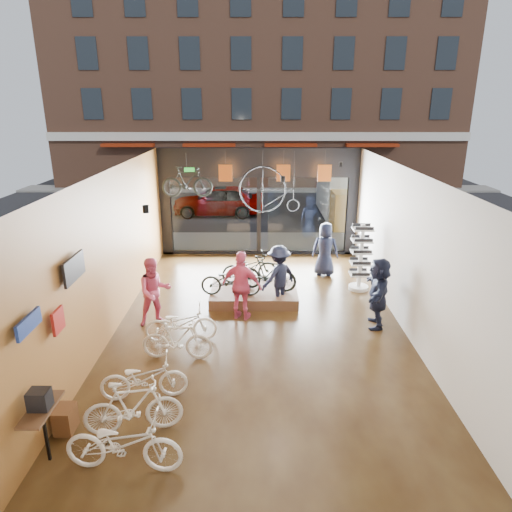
{
  "coord_description": "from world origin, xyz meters",
  "views": [
    {
      "loc": [
        -0.07,
        -9.96,
        5.25
      ],
      "look_at": [
        -0.09,
        1.4,
        1.43
      ],
      "focal_mm": 32.0,
      "sensor_mm": 36.0,
      "label": 1
    }
  ],
  "objects_px": {
    "box_truck": "(347,195)",
    "customer_3": "(279,276)",
    "street_car": "(218,200)",
    "display_platform": "(254,293)",
    "floor_bike_1": "(133,407)",
    "hung_bike": "(187,182)",
    "floor_bike_4": "(181,324)",
    "customer_5": "(378,293)",
    "customer_4": "(325,249)",
    "display_bike_right": "(249,267)",
    "penny_farthing": "(272,191)",
    "sunglasses_rack": "(361,257)",
    "customer_1": "(155,292)",
    "floor_bike_0": "(123,443)",
    "floor_bike_2": "(144,378)",
    "floor_bike_3": "(177,340)",
    "display_bike_left": "(231,281)",
    "customer_2": "(242,286)",
    "display_bike_mid": "(267,274)"
  },
  "relations": [
    {
      "from": "box_truck",
      "to": "customer_3",
      "type": "relative_size",
      "value": 3.66
    },
    {
      "from": "street_car",
      "to": "display_platform",
      "type": "relative_size",
      "value": 1.83
    },
    {
      "from": "floor_bike_1",
      "to": "hung_bike",
      "type": "distance_m",
      "value": 8.2
    },
    {
      "from": "box_truck",
      "to": "display_platform",
      "type": "xyz_separation_m",
      "value": [
        -4.29,
        -9.07,
        -1.07
      ]
    },
    {
      "from": "floor_bike_4",
      "to": "customer_5",
      "type": "height_order",
      "value": "customer_5"
    },
    {
      "from": "customer_5",
      "to": "customer_4",
      "type": "bearing_deg",
      "value": -156.11
    },
    {
      "from": "display_bike_right",
      "to": "penny_farthing",
      "type": "relative_size",
      "value": 0.83
    },
    {
      "from": "floor_bike_4",
      "to": "customer_3",
      "type": "height_order",
      "value": "customer_3"
    },
    {
      "from": "customer_5",
      "to": "hung_bike",
      "type": "bearing_deg",
      "value": -116.36
    },
    {
      "from": "floor_bike_1",
      "to": "sunglasses_rack",
      "type": "height_order",
      "value": "sunglasses_rack"
    },
    {
      "from": "customer_1",
      "to": "customer_4",
      "type": "distance_m",
      "value": 5.79
    },
    {
      "from": "floor_bike_1",
      "to": "customer_1",
      "type": "xyz_separation_m",
      "value": [
        -0.47,
        3.99,
        0.37
      ]
    },
    {
      "from": "display_platform",
      "to": "display_bike_right",
      "type": "xyz_separation_m",
      "value": [
        -0.13,
        0.55,
        0.57
      ]
    },
    {
      "from": "penny_farthing",
      "to": "floor_bike_0",
      "type": "bearing_deg",
      "value": -104.8
    },
    {
      "from": "floor_bike_2",
      "to": "display_platform",
      "type": "distance_m",
      "value": 5.05
    },
    {
      "from": "floor_bike_4",
      "to": "customer_1",
      "type": "relative_size",
      "value": 0.96
    },
    {
      "from": "street_car",
      "to": "customer_5",
      "type": "relative_size",
      "value": 2.49
    },
    {
      "from": "sunglasses_rack",
      "to": "customer_3",
      "type": "bearing_deg",
      "value": -159.77
    },
    {
      "from": "street_car",
      "to": "floor_bike_3",
      "type": "distance_m",
      "value": 13.32
    },
    {
      "from": "floor_bike_1",
      "to": "display_bike_right",
      "type": "xyz_separation_m",
      "value": [
        1.83,
        6.11,
        0.23
      ]
    },
    {
      "from": "street_car",
      "to": "penny_farthing",
      "type": "height_order",
      "value": "penny_farthing"
    },
    {
      "from": "floor_bike_4",
      "to": "display_bike_left",
      "type": "xyz_separation_m",
      "value": [
        1.04,
        1.95,
        0.29
      ]
    },
    {
      "from": "floor_bike_2",
      "to": "customer_2",
      "type": "relative_size",
      "value": 0.89
    },
    {
      "from": "street_car",
      "to": "display_bike_left",
      "type": "height_order",
      "value": "street_car"
    },
    {
      "from": "floor_bike_0",
      "to": "hung_bike",
      "type": "height_order",
      "value": "hung_bike"
    },
    {
      "from": "floor_bike_3",
      "to": "customer_2",
      "type": "distance_m",
      "value": 2.39
    },
    {
      "from": "floor_bike_3",
      "to": "floor_bike_4",
      "type": "relative_size",
      "value": 0.92
    },
    {
      "from": "street_car",
      "to": "customer_3",
      "type": "bearing_deg",
      "value": 13.22
    },
    {
      "from": "street_car",
      "to": "floor_bike_4",
      "type": "height_order",
      "value": "street_car"
    },
    {
      "from": "display_platform",
      "to": "customer_5",
      "type": "xyz_separation_m",
      "value": [
        3.03,
        -1.68,
        0.73
      ]
    },
    {
      "from": "display_platform",
      "to": "customer_2",
      "type": "height_order",
      "value": "customer_2"
    },
    {
      "from": "display_bike_left",
      "to": "customer_2",
      "type": "distance_m",
      "value": 0.88
    },
    {
      "from": "penny_farthing",
      "to": "customer_3",
      "type": "bearing_deg",
      "value": -88.68
    },
    {
      "from": "display_bike_right",
      "to": "customer_5",
      "type": "distance_m",
      "value": 3.88
    },
    {
      "from": "floor_bike_2",
      "to": "penny_farthing",
      "type": "bearing_deg",
      "value": -27.03
    },
    {
      "from": "customer_5",
      "to": "customer_3",
      "type": "bearing_deg",
      "value": -106.06
    },
    {
      "from": "floor_bike_3",
      "to": "customer_2",
      "type": "height_order",
      "value": "customer_2"
    },
    {
      "from": "floor_bike_1",
      "to": "customer_2",
      "type": "distance_m",
      "value": 4.59
    },
    {
      "from": "box_truck",
      "to": "customer_5",
      "type": "bearing_deg",
      "value": -96.66
    },
    {
      "from": "street_car",
      "to": "floor_bike_1",
      "type": "xyz_separation_m",
      "value": [
        -0.16,
        -15.63,
        -0.26
      ]
    },
    {
      "from": "box_truck",
      "to": "display_platform",
      "type": "height_order",
      "value": "box_truck"
    },
    {
      "from": "floor_bike_2",
      "to": "display_bike_left",
      "type": "distance_m",
      "value": 4.36
    },
    {
      "from": "box_truck",
      "to": "floor_bike_1",
      "type": "distance_m",
      "value": 15.93
    },
    {
      "from": "display_bike_mid",
      "to": "hung_bike",
      "type": "xyz_separation_m",
      "value": [
        -2.46,
        2.42,
        2.13
      ]
    },
    {
      "from": "display_bike_left",
      "to": "customer_5",
      "type": "bearing_deg",
      "value": -104.98
    },
    {
      "from": "floor_bike_3",
      "to": "hung_bike",
      "type": "height_order",
      "value": "hung_bike"
    },
    {
      "from": "penny_farthing",
      "to": "display_bike_mid",
      "type": "bearing_deg",
      "value": -93.92
    },
    {
      "from": "floor_bike_0",
      "to": "customer_5",
      "type": "height_order",
      "value": "customer_5"
    },
    {
      "from": "display_platform",
      "to": "customer_2",
      "type": "xyz_separation_m",
      "value": [
        -0.29,
        -1.3,
        0.75
      ]
    },
    {
      "from": "box_truck",
      "to": "customer_2",
      "type": "height_order",
      "value": "box_truck"
    }
  ]
}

